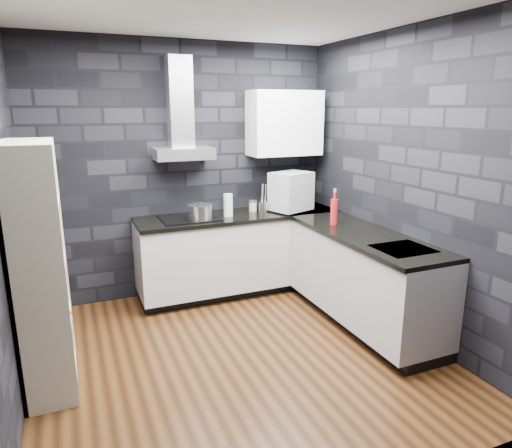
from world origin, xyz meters
TOP-DOWN VIEW (x-y plane):
  - ground at (0.00, 0.00)m, footprint 3.20×3.20m
  - ceiling at (0.00, 0.00)m, footprint 3.20×3.20m
  - wall_back at (0.00, 1.62)m, footprint 3.20×0.05m
  - wall_front at (0.00, -1.62)m, footprint 3.20×0.05m
  - wall_right at (1.62, 0.00)m, footprint 0.05×3.20m
  - toekick_back at (0.50, 1.34)m, footprint 2.18×0.50m
  - toekick_right at (1.34, 0.10)m, footprint 0.50×1.78m
  - counter_back_cab at (0.50, 1.30)m, footprint 2.20×0.60m
  - counter_right_cab at (1.30, 0.10)m, footprint 0.60×1.80m
  - counter_back_top at (0.50, 1.29)m, footprint 2.20×0.62m
  - counter_right_top at (1.29, 0.10)m, footprint 0.62×1.80m
  - counter_corner_top at (1.30, 1.30)m, footprint 0.62×0.62m
  - hood_body at (-0.05, 1.43)m, footprint 0.60×0.34m
  - hood_chimney at (-0.05, 1.50)m, footprint 0.24×0.20m
  - upper_cabinet at (1.10, 1.43)m, footprint 0.80×0.35m
  - cooktop at (-0.05, 1.30)m, footprint 0.58×0.50m
  - sink_rim at (1.30, -0.40)m, footprint 0.44×0.40m
  - pot at (0.03, 1.16)m, footprint 0.30×0.30m
  - glass_vase at (0.36, 1.24)m, footprint 0.12×0.12m
  - storage_jar at (0.69, 1.35)m, footprint 0.11×0.11m
  - utensil_crock at (0.77, 1.24)m, footprint 0.12×0.12m
  - appliance_garage at (1.08, 1.20)m, footprint 0.50×0.45m
  - red_bottle at (1.21, 0.51)m, footprint 0.09×0.09m
  - bookshelf at (-1.42, 0.20)m, footprint 0.41×0.83m
  - fruit_bowl at (-1.42, 0.07)m, footprint 0.25×0.25m
  - book_red at (-1.42, 0.32)m, footprint 0.14×0.09m
  - book_second at (-1.46, 0.34)m, footprint 0.16×0.02m

SIDE VIEW (x-z plane):
  - ground at x=0.00m, z-range 0.00..0.00m
  - toekick_back at x=0.50m, z-range 0.00..0.10m
  - toekick_right at x=1.34m, z-range 0.00..0.10m
  - counter_back_cab at x=0.50m, z-range 0.10..0.86m
  - counter_right_cab at x=1.30m, z-range 0.10..0.86m
  - book_red at x=-1.42m, z-range 0.47..0.67m
  - book_second at x=-1.46m, z-range 0.49..0.70m
  - counter_back_top at x=0.50m, z-range 0.86..0.90m
  - counter_right_top at x=1.29m, z-range 0.86..0.90m
  - counter_corner_top at x=1.30m, z-range 0.86..0.90m
  - sink_rim at x=1.30m, z-range 0.89..0.90m
  - bookshelf at x=-1.42m, z-range 0.00..1.80m
  - cooktop at x=-0.05m, z-range 0.90..0.91m
  - fruit_bowl at x=-1.42m, z-range 0.91..0.96m
  - storage_jar at x=0.69m, z-range 0.90..1.01m
  - utensil_crock at x=0.77m, z-range 0.90..1.02m
  - pot at x=0.03m, z-range 0.91..1.05m
  - glass_vase at x=0.36m, z-range 0.90..1.14m
  - red_bottle at x=1.21m, z-range 0.90..1.15m
  - appliance_garage at x=1.08m, z-range 0.92..1.33m
  - wall_back at x=0.00m, z-range 0.00..2.70m
  - wall_front at x=0.00m, z-range 0.00..2.70m
  - wall_right at x=1.62m, z-range 0.00..2.70m
  - hood_body at x=-0.05m, z-range 1.50..1.62m
  - upper_cabinet at x=1.10m, z-range 1.50..2.20m
  - hood_chimney at x=-0.05m, z-range 1.62..2.52m
  - ceiling at x=0.00m, z-range 2.70..2.70m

